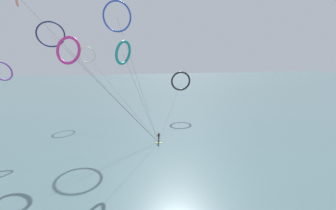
% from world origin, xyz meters
% --- Properties ---
extents(sea_water, '(400.00, 200.00, 0.08)m').
position_xyz_m(sea_water, '(0.00, 106.51, 0.04)').
color(sea_water, slate).
rests_on(sea_water, ground).
extents(surfer_lime, '(1.40, 0.60, 1.70)m').
position_xyz_m(surfer_lime, '(2.28, 34.86, 0.82)').
color(surfer_lime, '#8CC62D').
rests_on(surfer_lime, ground).
extents(kite_navy, '(18.33, 11.38, 19.34)m').
position_xyz_m(kite_navy, '(-13.60, 44.92, 17.09)').
color(kite_navy, navy).
rests_on(kite_navy, ground).
extents(kite_teal, '(6.97, 5.34, 15.48)m').
position_xyz_m(kite_teal, '(-3.24, 31.07, 13.86)').
color(kite_teal, teal).
rests_on(kite_teal, ground).
extents(kite_magenta, '(14.45, 2.99, 16.23)m').
position_xyz_m(kite_magenta, '(-10.22, 35.57, 14.24)').
color(kite_magenta, '#CC288E').
rests_on(kite_magenta, ground).
extents(kite_cobalt, '(7.67, 11.63, 22.99)m').
position_xyz_m(kite_cobalt, '(-2.72, 44.62, 20.29)').
color(kite_cobalt, '#2647B7').
rests_on(kite_cobalt, ground).
extents(kite_violet, '(4.49, 50.31, 12.59)m').
position_xyz_m(kite_violet, '(-25.61, 58.87, 10.47)').
color(kite_violet, purple).
rests_on(kite_violet, ground).
extents(kite_ivory, '(12.41, 23.07, 15.65)m').
position_xyz_m(kite_ivory, '(-8.26, 57.20, 13.82)').
color(kite_ivory, silver).
rests_on(kite_ivory, ground).
extents(kite_charcoal, '(11.46, 17.52, 10.33)m').
position_xyz_m(kite_charcoal, '(11.46, 51.55, 8.10)').
color(kite_charcoal, black).
rests_on(kite_charcoal, ground).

